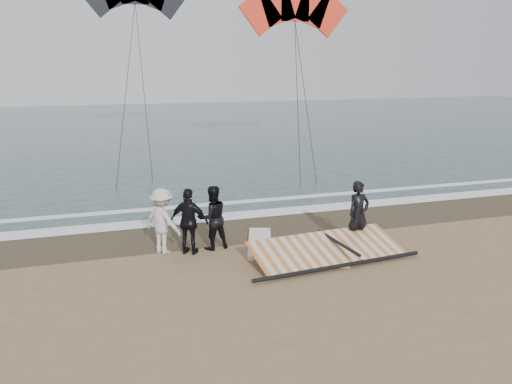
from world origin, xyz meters
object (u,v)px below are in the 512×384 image
man_main (358,214)px  board_cream (260,243)px  board_white (325,251)px  sail_rig (323,251)px

man_main → board_cream: bearing=152.8°
board_cream → board_white: bearing=-18.1°
man_main → sail_rig: size_ratio=0.39×
board_white → sail_rig: bearing=-112.2°
man_main → board_cream: 3.02m
board_white → board_cream: bearing=152.3°
sail_rig → man_main: bearing=24.3°
board_white → sail_rig: sail_rig is taller
man_main → board_cream: man_main is taller
board_cream → sail_rig: 2.03m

